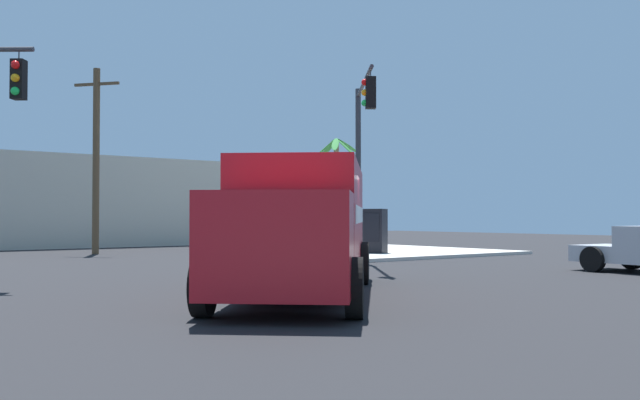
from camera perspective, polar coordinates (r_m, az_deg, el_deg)
ground_plane at (r=15.21m, az=-0.48°, el=-7.60°), size 100.00×100.00×0.00m
sidewalk_corner_far at (r=32.07m, az=3.85°, el=-4.22°), size 10.40×10.40×0.14m
delivery_truck at (r=14.86m, az=-1.49°, el=-2.07°), size 7.53×7.94×2.79m
traffic_light_primary at (r=23.89m, az=3.43°, el=4.86°), size 3.07×4.18×6.18m
vending_machine_red at (r=29.32m, az=4.49°, el=-2.53°), size 1.09×1.15×1.85m
palm_tree_far at (r=35.57m, az=1.36°, el=2.04°), size 2.65×2.68×5.56m
utility_pole at (r=32.57m, az=-17.83°, el=3.29°), size 1.45×1.80×8.27m
building_backdrop at (r=42.01m, az=-18.22°, el=-0.18°), size 20.22×6.00×4.98m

